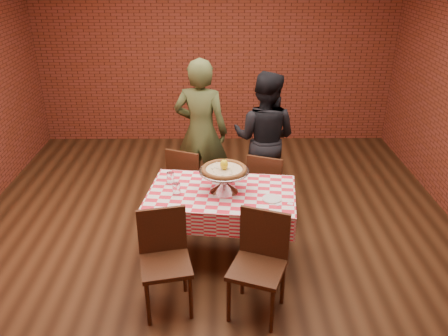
{
  "coord_description": "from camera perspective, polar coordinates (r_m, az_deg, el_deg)",
  "views": [
    {
      "loc": [
        0.07,
        -4.15,
        2.84
      ],
      "look_at": [
        0.1,
        -0.16,
        0.95
      ],
      "focal_mm": 37.12,
      "sensor_mm": 36.0,
      "label": 1
    }
  ],
  "objects": [
    {
      "name": "side_plate",
      "position": [
        4.28,
        5.92,
        -3.8
      ],
      "size": [
        0.2,
        0.2,
        0.01
      ],
      "primitive_type": "cylinder",
      "rotation": [
        0.0,
        0.0,
        -0.12
      ],
      "color": "white",
      "rests_on": "tablecloth"
    },
    {
      "name": "condiment_caddy",
      "position": [
        4.64,
        0.63,
        -0.31
      ],
      "size": [
        0.13,
        0.11,
        0.15
      ],
      "primitive_type": "cube",
      "rotation": [
        0.0,
        0.0,
        -0.29
      ],
      "color": "silver",
      "rests_on": "tablecloth"
    },
    {
      "name": "sweetener_packet_b",
      "position": [
        4.23,
        8.16,
        -4.38
      ],
      "size": [
        0.06,
        0.05,
        0.0
      ],
      "primitive_type": "cube",
      "rotation": [
        0.0,
        0.0,
        -0.41
      ],
      "color": "white",
      "rests_on": "tablecloth"
    },
    {
      "name": "back_wall",
      "position": [
        7.28,
        -1.04,
        14.31
      ],
      "size": [
        5.5,
        0.0,
        5.5
      ],
      "primitive_type": "plane",
      "rotation": [
        1.57,
        0.0,
        0.0
      ],
      "color": "maroon",
      "rests_on": "ground"
    },
    {
      "name": "lemon",
      "position": [
        4.29,
        0.01,
        0.43
      ],
      "size": [
        0.08,
        0.08,
        0.1
      ],
      "primitive_type": "ellipsoid",
      "rotation": [
        0.0,
        0.0,
        -0.03
      ],
      "color": "yellow",
      "rests_on": "pizza"
    },
    {
      "name": "chair_near_right",
      "position": [
        3.91,
        4.11,
        -12.3
      ],
      "size": [
        0.55,
        0.55,
        0.91
      ],
      "primitive_type": null,
      "rotation": [
        0.0,
        0.0,
        -0.36
      ],
      "color": "#3E1F10",
      "rests_on": "ground"
    },
    {
      "name": "pizza_stand",
      "position": [
        4.36,
        0.01,
        -1.6
      ],
      "size": [
        0.5,
        0.5,
        0.21
      ],
      "primitive_type": null,
      "rotation": [
        0.0,
        0.0,
        -0.03
      ],
      "color": "silver",
      "rests_on": "tablecloth"
    },
    {
      "name": "diner_olive",
      "position": [
        5.51,
        -2.85,
        4.45
      ],
      "size": [
        0.71,
        0.54,
        1.76
      ],
      "primitive_type": "imported",
      "rotation": [
        0.0,
        0.0,
        2.94
      ],
      "color": "#3D4522",
      "rests_on": "ground"
    },
    {
      "name": "table",
      "position": [
        4.59,
        -0.28,
        -7.12
      ],
      "size": [
        1.45,
        0.97,
        0.75
      ],
      "primitive_type": "cube",
      "rotation": [
        0.0,
        0.0,
        -0.12
      ],
      "color": "#3E1F10",
      "rests_on": "ground"
    },
    {
      "name": "chair_far_right",
      "position": [
        5.21,
        5.36,
        -2.3
      ],
      "size": [
        0.49,
        0.49,
        0.86
      ],
      "primitive_type": null,
      "rotation": [
        0.0,
        0.0,
        2.79
      ],
      "color": "#3E1F10",
      "rests_on": "ground"
    },
    {
      "name": "water_glass_left",
      "position": [
        4.34,
        -5.87,
        -2.59
      ],
      "size": [
        0.08,
        0.08,
        0.12
      ],
      "primitive_type": "cylinder",
      "rotation": [
        0.0,
        0.0,
        -0.12
      ],
      "color": "white",
      "rests_on": "tablecloth"
    },
    {
      "name": "tablecloth",
      "position": [
        4.46,
        -0.28,
        -4.24
      ],
      "size": [
        1.49,
        1.01,
        0.24
      ],
      "primitive_type": null,
      "rotation": [
        0.0,
        0.0,
        -0.12
      ],
      "color": "red",
      "rests_on": "table"
    },
    {
      "name": "pizza",
      "position": [
        4.31,
        0.01,
        -0.25
      ],
      "size": [
        0.44,
        0.44,
        0.03
      ],
      "primitive_type": "cylinder",
      "rotation": [
        0.0,
        0.0,
        -0.03
      ],
      "color": "beige",
      "rests_on": "pizza_stand"
    },
    {
      "name": "ground",
      "position": [
        5.03,
        -1.19,
        -9.09
      ],
      "size": [
        6.0,
        6.0,
        0.0
      ],
      "primitive_type": "plane",
      "color": "black",
      "rests_on": "ground"
    },
    {
      "name": "chair_near_left",
      "position": [
        3.98,
        -7.18,
        -11.82
      ],
      "size": [
        0.49,
        0.49,
        0.89
      ],
      "primitive_type": null,
      "rotation": [
        0.0,
        0.0,
        0.21
      ],
      "color": "#3E1F10",
      "rests_on": "ground"
    },
    {
      "name": "diner_black",
      "position": [
        5.53,
        4.99,
        3.65
      ],
      "size": [
        0.95,
        0.85,
        1.62
      ],
      "primitive_type": "imported",
      "rotation": [
        0.0,
        0.0,
        2.78
      ],
      "color": "black",
      "rests_on": "ground"
    },
    {
      "name": "water_glass_right",
      "position": [
        4.55,
        -6.62,
        -1.24
      ],
      "size": [
        0.08,
        0.08,
        0.12
      ],
      "primitive_type": "cylinder",
      "rotation": [
        0.0,
        0.0,
        -0.12
      ],
      "color": "white",
      "rests_on": "tablecloth"
    },
    {
      "name": "sweetener_packet_a",
      "position": [
        4.21,
        6.76,
        -4.49
      ],
      "size": [
        0.06,
        0.05,
        0.0
      ],
      "primitive_type": "cube",
      "rotation": [
        0.0,
        0.0,
        0.35
      ],
      "color": "white",
      "rests_on": "tablecloth"
    },
    {
      "name": "chair_far_left",
      "position": [
        5.32,
        -4.19,
        -1.59
      ],
      "size": [
        0.52,
        0.52,
        0.87
      ],
      "primitive_type": null,
      "rotation": [
        0.0,
        0.0,
        2.75
      ],
      "color": "#3E1F10",
      "rests_on": "ground"
    }
  ]
}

